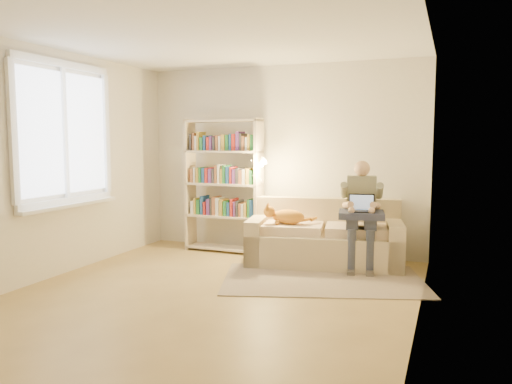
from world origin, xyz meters
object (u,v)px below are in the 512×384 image
at_px(cat, 287,216).
at_px(bookshelf, 224,179).
at_px(laptop, 357,207).
at_px(person, 361,208).
at_px(sofa, 324,241).

xyz_separation_m(cat, bookshelf, (-1.05, 0.36, 0.41)).
relative_size(cat, laptop, 1.78).
distance_m(person, cat, 0.92).
height_order(sofa, bookshelf, bookshelf).
relative_size(cat, bookshelf, 0.33).
relative_size(sofa, bookshelf, 1.09).
distance_m(sofa, person, 0.66).
xyz_separation_m(laptop, bookshelf, (-1.92, 0.34, 0.26)).
height_order(cat, laptop, laptop).
relative_size(person, bookshelf, 0.71).
bearing_deg(person, bookshelf, 163.09).
distance_m(sofa, laptop, 0.67).
relative_size(sofa, laptop, 5.89).
relative_size(laptop, bookshelf, 0.18).
xyz_separation_m(sofa, cat, (-0.43, -0.20, 0.32)).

